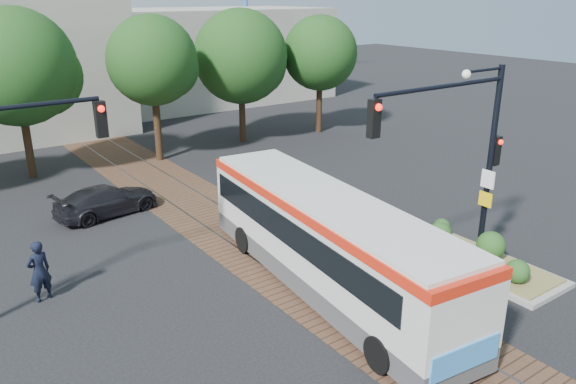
% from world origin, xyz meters
% --- Properties ---
extents(ground, '(120.00, 120.00, 0.00)m').
position_xyz_m(ground, '(0.00, 0.00, 0.00)').
color(ground, black).
rests_on(ground, ground).
extents(trackbed, '(3.60, 40.00, 0.02)m').
position_xyz_m(trackbed, '(0.00, 4.00, 0.01)').
color(trackbed, '#513625').
rests_on(trackbed, ground).
extents(tree_row, '(26.40, 5.60, 7.67)m').
position_xyz_m(tree_row, '(1.21, 16.42, 4.85)').
color(tree_row, '#382314').
rests_on(tree_row, ground).
extents(warehouses, '(40.00, 13.00, 8.00)m').
position_xyz_m(warehouses, '(-0.53, 28.75, 3.81)').
color(warehouses, '#ADA899').
rests_on(warehouses, ground).
extents(city_bus, '(3.42, 10.81, 2.84)m').
position_xyz_m(city_bus, '(-0.03, 0.72, 1.59)').
color(city_bus, '#454547').
rests_on(city_bus, ground).
extents(traffic_island, '(2.20, 5.20, 1.13)m').
position_xyz_m(traffic_island, '(4.82, -0.90, 0.33)').
color(traffic_island, gray).
rests_on(traffic_island, ground).
extents(signal_pole_main, '(5.49, 0.46, 6.00)m').
position_xyz_m(signal_pole_main, '(3.86, -0.81, 4.16)').
color(signal_pole_main, black).
rests_on(signal_pole_main, ground).
extents(officer, '(0.74, 0.58, 1.79)m').
position_xyz_m(officer, '(-6.91, 4.81, 0.89)').
color(officer, black).
rests_on(officer, ground).
extents(parked_car, '(4.20, 2.22, 1.16)m').
position_xyz_m(parked_car, '(-3.25, 10.12, 0.58)').
color(parked_car, black).
rests_on(parked_car, ground).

